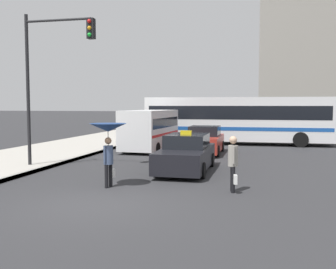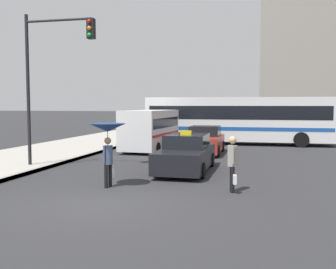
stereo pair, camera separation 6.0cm
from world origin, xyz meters
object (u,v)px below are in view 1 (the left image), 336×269
Objects in this scene: city_bus at (237,118)px; ambulance_van at (150,128)px; pedestrian_man at (233,160)px; traffic_light at (52,63)px; sedan_red at (204,141)px; taxi at (186,154)px; pedestrian_with_umbrella at (108,134)px.

ambulance_van is at bearing 134.59° from city_bus.
traffic_light is at bearing -119.64° from pedestrian_man.
traffic_light reaches higher than city_bus.
sedan_red is at bearing -177.08° from pedestrian_man.
pedestrian_with_umbrella is (-1.89, -3.63, 1.04)m from taxi.
traffic_light is at bearing 150.54° from city_bus.
city_bus is (1.38, 11.64, 1.08)m from taxi.
pedestrian_with_umbrella is 5.29m from traffic_light.
ambulance_van reaches higher than sedan_red.
traffic_light reaches higher than pedestrian_with_umbrella.
city_bus reaches higher than ambulance_van.
city_bus is at bearing -104.22° from sedan_red.
taxi is at bearing 172.69° from city_bus.
pedestrian_man is (2.08, -3.43, 0.31)m from taxi.
pedestrian_man is (5.50, -10.24, -0.31)m from ambulance_van.
taxi is 0.72× the size of traffic_light.
sedan_red is at bearing -89.29° from taxi.
taxi is 0.85× the size of ambulance_van.
pedestrian_with_umbrella is at bearing 167.36° from city_bus.
pedestrian_with_umbrella is 0.33× the size of traffic_light.
city_bus reaches higher than sedan_red.
city_bus is at bearing -131.44° from ambulance_van.
pedestrian_with_umbrella is (-3.27, -15.27, -0.04)m from city_bus.
sedan_red is 9.59m from pedestrian_man.
pedestrian_with_umbrella reaches higher than sedan_red.
city_bus is at bearing 61.11° from traffic_light.
pedestrian_man is at bearing 121.65° from ambulance_van.
sedan_red is at bearing 51.03° from traffic_light.
city_bus is 5.97× the size of pedestrian_with_umbrella.
pedestrian_man is at bearing 121.18° from taxi.
sedan_red is 9.77m from pedestrian_with_umbrella.
ambulance_van is 3.14× the size of pedestrian_man.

